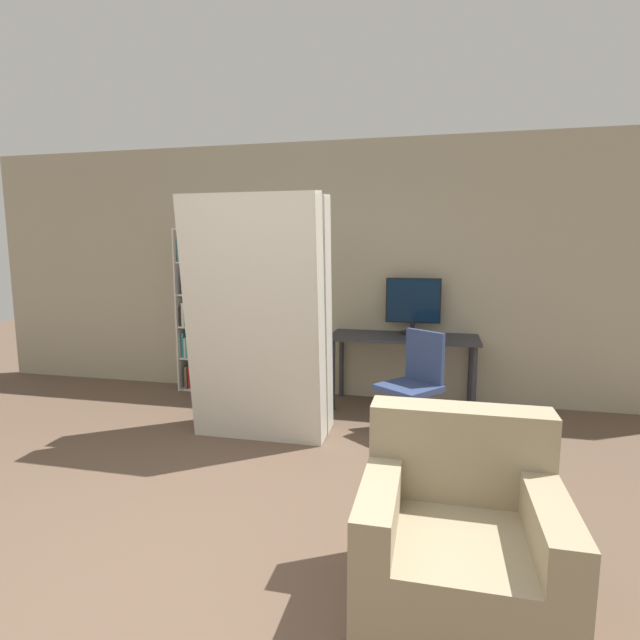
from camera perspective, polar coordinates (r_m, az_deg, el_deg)
The scene contains 9 objects.
ground_plane at distance 2.73m, azimuth -18.50°, elevation -28.20°, with size 16.00×16.00×0.00m, color brown.
wall_back at distance 5.40m, azimuth 0.13°, elevation 5.59°, with size 8.00×0.06×2.70m.
desk at distance 5.04m, azimuth 9.50°, elevation -2.87°, with size 1.46×0.58×0.73m.
monitor at distance 5.12m, azimuth 10.58°, elevation 1.79°, with size 0.55×0.25×0.57m.
office_chair at distance 4.42m, azimuth 10.55°, elevation -8.32°, with size 0.62×0.62×0.89m.
bookshelf at distance 5.74m, azimuth -12.72°, elevation 0.82°, with size 0.81×0.28×1.81m.
mattress_near at distance 4.07m, azimuth -7.47°, elevation -0.07°, with size 1.12×0.43×2.03m.
mattress_far at distance 4.34m, azimuth -6.15°, elevation 0.46°, with size 1.12×0.38×2.03m.
armchair at distance 2.50m, azimuth 15.58°, elevation -22.90°, with size 0.85×0.80×0.85m.
Camera 1 is at (1.21, -1.84, 1.60)m, focal length 28.00 mm.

